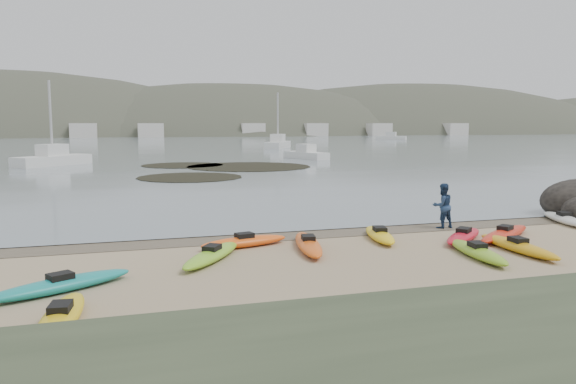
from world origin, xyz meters
name	(u,v)px	position (x,y,z in m)	size (l,w,h in m)	color
ground	(288,232)	(0.00, 0.00, 0.00)	(600.00, 600.00, 0.00)	tan
wet_sand	(290,234)	(0.00, -0.30, 0.00)	(60.00, 60.00, 0.00)	brown
water	(129,131)	(0.00, 300.00, 0.01)	(1200.00, 1200.00, 0.00)	slate
kayaks	(347,251)	(0.61, -4.08, 0.17)	(21.88, 9.76, 0.34)	gold
person_east	(443,206)	(5.90, -0.85, 0.86)	(0.84, 0.65, 1.72)	navy
kelp_mats	(220,169)	(2.63, 29.37, 0.03)	(15.93, 19.81, 0.04)	black
moored_boats	(147,145)	(-1.40, 73.47, 0.57)	(110.31, 72.71, 1.29)	silver
far_hills	(241,175)	(39.38, 193.97, -15.93)	(550.00, 135.00, 80.00)	#384235
far_town	(161,130)	(6.00, 145.00, 2.00)	(199.00, 5.00, 4.00)	beige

